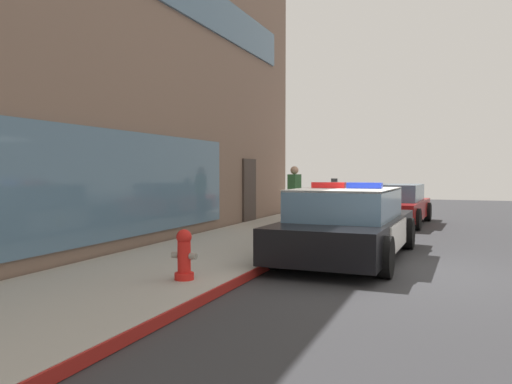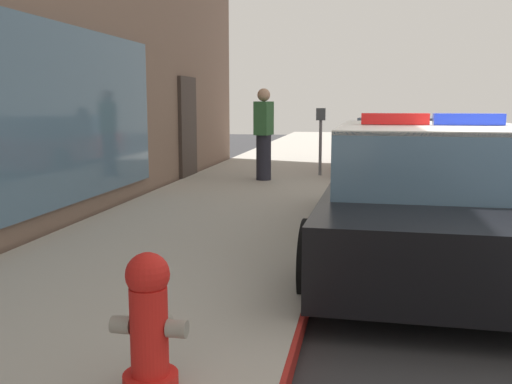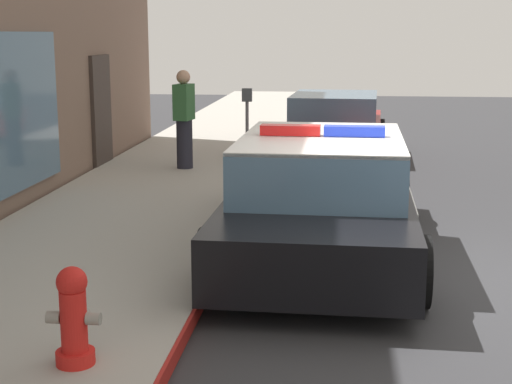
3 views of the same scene
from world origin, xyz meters
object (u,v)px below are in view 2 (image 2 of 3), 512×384
(pedestrian_on_sidewalk, at_px, (264,134))
(parking_meter, at_px, (321,129))
(car_down_street, at_px, (398,147))
(police_cruiser, at_px, (426,193))
(fire_hydrant, at_px, (149,325))

(pedestrian_on_sidewalk, height_order, parking_meter, pedestrian_on_sidewalk)
(car_down_street, distance_m, parking_meter, 2.23)
(police_cruiser, distance_m, pedestrian_on_sidewalk, 5.26)
(police_cruiser, xyz_separation_m, car_down_street, (7.03, -0.10, -0.05))
(car_down_street, height_order, parking_meter, parking_meter)
(fire_hydrant, height_order, parking_meter, parking_meter)
(police_cruiser, bearing_deg, parking_meter, 16.69)
(fire_hydrant, bearing_deg, car_down_street, -9.56)
(pedestrian_on_sidewalk, bearing_deg, car_down_street, -126.28)
(pedestrian_on_sidewalk, bearing_deg, police_cruiser, 129.28)
(police_cruiser, height_order, parking_meter, police_cruiser)
(car_down_street, bearing_deg, police_cruiser, -177.87)
(car_down_street, bearing_deg, fire_hydrant, 173.37)
(police_cruiser, distance_m, parking_meter, 5.75)
(police_cruiser, distance_m, fire_hydrant, 3.88)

